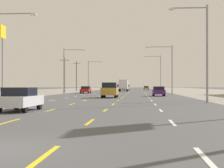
# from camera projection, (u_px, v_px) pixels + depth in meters

# --- Properties ---
(ground_plane) EXTENTS (572.00, 572.00, 0.00)m
(ground_plane) POSITION_uv_depth(u_px,v_px,m) (119.00, 93.00, 74.54)
(ground_plane) COLOR #4C4C4F
(lot_apron_left) EXTENTS (28.00, 440.00, 0.01)m
(lot_apron_left) POSITION_uv_depth(u_px,v_px,m) (1.00, 93.00, 76.29)
(lot_apron_left) COLOR gray
(lot_apron_left) RESTS_ON ground
(lane_markings) EXTENTS (10.64, 227.60, 0.01)m
(lane_markings) POSITION_uv_depth(u_px,v_px,m) (126.00, 91.00, 112.95)
(lane_markings) COLOR white
(lane_markings) RESTS_ON ground
(sedan_inner_left_nearest) EXTENTS (1.80, 4.50, 1.46)m
(sedan_inner_left_nearest) POSITION_uv_depth(u_px,v_px,m) (20.00, 99.00, 22.47)
(sedan_inner_left_nearest) COLOR silver
(sedan_inner_left_nearest) RESTS_ON ground
(suv_center_turn_near) EXTENTS (1.98, 4.90, 1.98)m
(suv_center_turn_near) POSITION_uv_depth(u_px,v_px,m) (110.00, 90.00, 47.65)
(suv_center_turn_near) COLOR #B28C33
(suv_center_turn_near) RESTS_ON ground
(sedan_far_right_mid) EXTENTS (1.80, 4.50, 1.46)m
(sedan_far_right_mid) POSITION_uv_depth(u_px,v_px,m) (159.00, 91.00, 55.07)
(sedan_far_right_mid) COLOR #4C196B
(sedan_far_right_mid) RESTS_ON ground
(sedan_far_left_midfar) EXTENTS (1.80, 4.50, 1.46)m
(sedan_far_left_midfar) POSITION_uv_depth(u_px,v_px,m) (86.00, 90.00, 74.63)
(sedan_far_left_midfar) COLOR red
(sedan_far_left_midfar) RESTS_ON ground
(hatchback_inner_left_far) EXTENTS (1.72, 3.90, 1.54)m
(hatchback_inner_left_far) POSITION_uv_depth(u_px,v_px,m) (109.00, 89.00, 92.42)
(hatchback_inner_left_far) COLOR #235B2D
(hatchback_inner_left_far) RESTS_ON ground
(box_truck_center_turn_farther) EXTENTS (2.40, 7.20, 3.23)m
(box_truck_center_turn_farther) POSITION_uv_depth(u_px,v_px,m) (124.00, 85.00, 101.02)
(box_truck_center_turn_farther) COLOR white
(box_truck_center_turn_farther) RESTS_ON ground
(suv_inner_left_farthest) EXTENTS (1.98, 4.90, 1.98)m
(suv_inner_left_farthest) POSITION_uv_depth(u_px,v_px,m) (116.00, 87.00, 118.23)
(suv_inner_left_farthest) COLOR white
(suv_inner_left_farthest) RESTS_ON ground
(suv_center_turn_distant_a) EXTENTS (1.98, 4.90, 1.98)m
(suv_center_turn_distant_a) POSITION_uv_depth(u_px,v_px,m) (127.00, 87.00, 123.92)
(suv_center_turn_distant_a) COLOR silver
(suv_center_turn_distant_a) RESTS_ON ground
(sedan_far_right_distant_b) EXTENTS (1.80, 4.50, 1.46)m
(sedan_far_right_distant_b) POSITION_uv_depth(u_px,v_px,m) (146.00, 88.00, 129.53)
(sedan_far_right_distant_b) COLOR #B28C33
(sedan_far_right_distant_b) RESTS_ON ground
(pole_sign_left_row_1) EXTENTS (0.24, 2.02, 9.92)m
(pole_sign_left_row_1) POSITION_uv_depth(u_px,v_px,m) (2.00, 43.00, 50.29)
(pole_sign_left_row_1) COLOR gray
(pole_sign_left_row_1) RESTS_ON ground
(streetlight_right_row_0) EXTENTS (3.58, 0.26, 8.99)m
(streetlight_right_row_0) POSITION_uv_depth(u_px,v_px,m) (203.00, 46.00, 33.39)
(streetlight_right_row_0) COLOR gray
(streetlight_right_row_0) RESTS_ON ground
(streetlight_left_row_1) EXTENTS (4.16, 0.26, 8.61)m
(streetlight_left_row_1) POSITION_uv_depth(u_px,v_px,m) (66.00, 67.00, 68.86)
(streetlight_left_row_1) COLOR gray
(streetlight_left_row_1) RESTS_ON ground
(streetlight_right_row_1) EXTENTS (4.99, 0.26, 9.05)m
(streetlight_right_row_1) POSITION_uv_depth(u_px,v_px,m) (169.00, 65.00, 67.50)
(streetlight_right_row_1) COLOR gray
(streetlight_right_row_1) RESTS_ON ground
(streetlight_left_row_2) EXTENTS (4.18, 0.26, 8.63)m
(streetlight_left_row_2) POSITION_uv_depth(u_px,v_px,m) (90.00, 73.00, 102.95)
(streetlight_left_row_2) COLOR gray
(streetlight_left_row_2) RESTS_ON ground
(streetlight_right_row_2) EXTENTS (4.61, 0.26, 10.04)m
(streetlight_right_row_2) POSITION_uv_depth(u_px,v_px,m) (159.00, 70.00, 101.59)
(streetlight_right_row_2) COLOR gray
(streetlight_right_row_2) RESTS_ON ground
(utility_pole_left_row_1) EXTENTS (2.20, 0.26, 8.07)m
(utility_pole_left_row_1) POSITION_uv_depth(u_px,v_px,m) (64.00, 74.00, 83.93)
(utility_pole_left_row_1) COLOR brown
(utility_pole_left_row_1) RESTS_ON ground
(utility_pole_left_row_2) EXTENTS (2.20, 0.26, 8.96)m
(utility_pole_left_row_2) POSITION_uv_depth(u_px,v_px,m) (76.00, 76.00, 110.53)
(utility_pole_left_row_2) COLOR brown
(utility_pole_left_row_2) RESTS_ON ground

